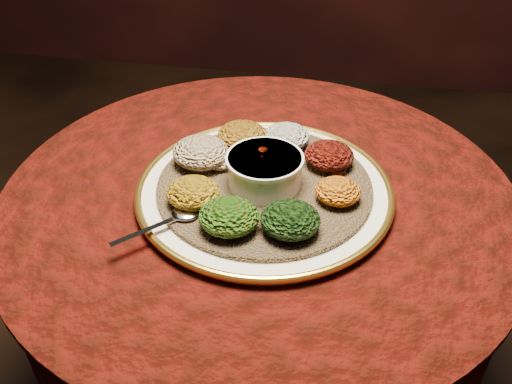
# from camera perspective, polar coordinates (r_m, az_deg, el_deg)

# --- Properties ---
(table) EXTENTS (0.96, 0.96, 0.73)m
(table) POSITION_cam_1_polar(r_m,az_deg,el_deg) (1.18, 0.28, -6.87)
(table) COLOR black
(table) RESTS_ON ground
(platter) EXTENTS (0.48, 0.48, 0.02)m
(platter) POSITION_cam_1_polar(r_m,az_deg,el_deg) (1.04, 0.84, 0.14)
(platter) COLOR white
(platter) RESTS_ON table
(injera) EXTENTS (0.48, 0.48, 0.01)m
(injera) POSITION_cam_1_polar(r_m,az_deg,el_deg) (1.03, 0.85, 0.61)
(injera) COLOR olive
(injera) RESTS_ON platter
(stew_bowl) EXTENTS (0.14, 0.14, 0.06)m
(stew_bowl) POSITION_cam_1_polar(r_m,az_deg,el_deg) (1.01, 0.87, 2.36)
(stew_bowl) COLOR white
(stew_bowl) RESTS_ON injera
(spoon) EXTENTS (0.12, 0.12, 0.01)m
(spoon) POSITION_cam_1_polar(r_m,az_deg,el_deg) (0.96, -7.76, -2.47)
(spoon) COLOR silver
(spoon) RESTS_ON injera
(portion_ayib) EXTENTS (0.09, 0.09, 0.04)m
(portion_ayib) POSITION_cam_1_polar(r_m,az_deg,el_deg) (1.13, 3.07, 5.58)
(portion_ayib) COLOR beige
(portion_ayib) RESTS_ON injera
(portion_kitfo) EXTENTS (0.09, 0.09, 0.04)m
(portion_kitfo) POSITION_cam_1_polar(r_m,az_deg,el_deg) (1.08, 7.32, 3.66)
(portion_kitfo) COLOR black
(portion_kitfo) RESTS_ON injera
(portion_tikil) EXTENTS (0.08, 0.08, 0.04)m
(portion_tikil) POSITION_cam_1_polar(r_m,az_deg,el_deg) (0.99, 8.20, 0.07)
(portion_tikil) COLOR #A6700D
(portion_tikil) RESTS_ON injera
(portion_gomen) EXTENTS (0.10, 0.09, 0.05)m
(portion_gomen) POSITION_cam_1_polar(r_m,az_deg,el_deg) (0.92, 3.44, -2.78)
(portion_gomen) COLOR black
(portion_gomen) RESTS_ON injera
(portion_mixveg) EXTENTS (0.10, 0.09, 0.05)m
(portion_mixveg) POSITION_cam_1_polar(r_m,az_deg,el_deg) (0.92, -2.72, -2.46)
(portion_mixveg) COLOR maroon
(portion_mixveg) RESTS_ON injera
(portion_kik) EXTENTS (0.09, 0.09, 0.04)m
(portion_kik) POSITION_cam_1_polar(r_m,az_deg,el_deg) (0.98, -6.31, -0.07)
(portion_kik) COLOR #A8790E
(portion_kik) RESTS_ON injera
(portion_timatim) EXTENTS (0.11, 0.10, 0.05)m
(portion_timatim) POSITION_cam_1_polar(r_m,az_deg,el_deg) (1.07, -5.54, 3.97)
(portion_timatim) COLOR #750708
(portion_timatim) RESTS_ON injera
(portion_shiro) EXTENTS (0.10, 0.09, 0.05)m
(portion_shiro) POSITION_cam_1_polar(r_m,az_deg,el_deg) (1.13, -1.38, 5.69)
(portion_shiro) COLOR #865C10
(portion_shiro) RESTS_ON injera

